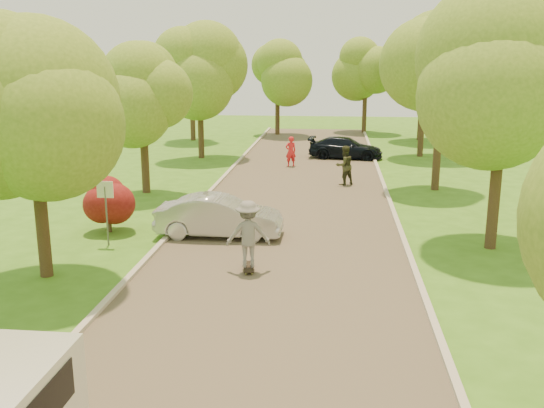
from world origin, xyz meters
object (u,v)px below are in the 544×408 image
at_px(silver_sedan, 219,216).
at_px(skateboarder, 248,234).
at_px(person_striped, 291,151).
at_px(dark_sedan, 345,148).
at_px(longboard, 249,267).
at_px(person_olive, 344,166).
at_px(street_sign, 106,200).

height_order(silver_sedan, skateboarder, skateboarder).
bearing_deg(person_striped, skateboarder, 66.73).
bearing_deg(silver_sedan, dark_sedan, -14.66).
bearing_deg(dark_sedan, skateboarder, 178.07).
height_order(longboard, person_olive, person_olive).
bearing_deg(silver_sedan, person_striped, -5.63).
height_order(street_sign, skateboarder, street_sign).
xyz_separation_m(skateboarder, person_striped, (-0.06, 17.47, -0.26)).
height_order(longboard, person_striped, person_striped).
distance_m(street_sign, longboard, 5.57).
height_order(dark_sedan, longboard, dark_sedan).
bearing_deg(longboard, skateboarder, 180.00).
distance_m(skateboarder, person_striped, 17.48).
height_order(dark_sedan, person_olive, person_olive).
relative_size(longboard, person_olive, 0.54).
height_order(dark_sedan, skateboarder, skateboarder).
relative_size(skateboarder, person_olive, 1.02).
relative_size(street_sign, person_olive, 1.12).
xyz_separation_m(longboard, person_olive, (2.93, 12.61, 0.86)).
distance_m(silver_sedan, longboard, 3.73).
distance_m(street_sign, silver_sedan, 3.86).
bearing_deg(dark_sedan, street_sign, 163.17).
bearing_deg(dark_sedan, silver_sedan, 171.70).
distance_m(longboard, person_striped, 17.49).
bearing_deg(street_sign, person_olive, 53.30).
relative_size(street_sign, longboard, 2.07).
xyz_separation_m(street_sign, dark_sedan, (8.10, 18.70, -0.91)).
relative_size(longboard, person_striped, 0.61).
height_order(street_sign, longboard, street_sign).
relative_size(silver_sedan, dark_sedan, 0.97).
bearing_deg(silver_sedan, street_sign, 111.92).
bearing_deg(skateboarder, street_sign, -31.39).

